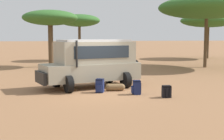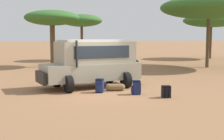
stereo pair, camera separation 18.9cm
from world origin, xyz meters
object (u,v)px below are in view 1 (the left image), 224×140
at_px(acacia_tree_right_mid, 79,21).
at_px(backpack_beside_front_wheel, 100,86).
at_px(duffel_bag_low_black_case, 115,87).
at_px(acacia_tree_distant_right, 209,21).
at_px(safari_vehicle, 92,62).
at_px(backpack_cluster_center, 136,87).
at_px(acacia_tree_far_right, 207,8).
at_px(backpack_near_rear_wheel, 166,92).
at_px(acacia_tree_centre_back, 50,18).

bearing_deg(acacia_tree_right_mid, backpack_beside_front_wheel, -94.32).
relative_size(duffel_bag_low_black_case, acacia_tree_distant_right, 0.14).
xyz_separation_m(backpack_beside_front_wheel, acacia_tree_right_mid, (1.49, 19.76, 3.96)).
height_order(safari_vehicle, acacia_tree_distant_right, acacia_tree_distant_right).
bearing_deg(backpack_cluster_center, acacia_tree_distant_right, 53.14).
distance_m(acacia_tree_far_right, acacia_tree_distant_right, 11.12).
height_order(backpack_cluster_center, backpack_near_rear_wheel, backpack_cluster_center).
bearing_deg(acacia_tree_centre_back, duffel_bag_low_black_case, -78.51).
height_order(backpack_near_rear_wheel, acacia_tree_centre_back, acacia_tree_centre_back).
relative_size(backpack_near_rear_wheel, acacia_tree_right_mid, 0.10).
height_order(backpack_beside_front_wheel, acacia_tree_far_right, acacia_tree_far_right).
distance_m(safari_vehicle, acacia_tree_distant_right, 24.47).
bearing_deg(acacia_tree_right_mid, safari_vehicle, -94.95).
distance_m(backpack_beside_front_wheel, acacia_tree_distant_right, 25.72).
height_order(duffel_bag_low_black_case, acacia_tree_centre_back, acacia_tree_centre_back).
xyz_separation_m(safari_vehicle, backpack_cluster_center, (1.60, -2.41, -0.98)).
bearing_deg(acacia_tree_far_right, acacia_tree_centre_back, 165.16).
distance_m(safari_vehicle, backpack_near_rear_wheel, 4.41).
relative_size(backpack_cluster_center, duffel_bag_low_black_case, 0.67).
bearing_deg(acacia_tree_far_right, backpack_near_rear_wheel, -125.83).
height_order(acacia_tree_right_mid, acacia_tree_distant_right, acacia_tree_distant_right).
distance_m(backpack_beside_front_wheel, backpack_near_rear_wheel, 3.13).
bearing_deg(backpack_cluster_center, acacia_tree_right_mid, 90.08).
distance_m(backpack_beside_front_wheel, acacia_tree_right_mid, 20.20).
height_order(backpack_beside_front_wheel, duffel_bag_low_black_case, backpack_beside_front_wheel).
distance_m(duffel_bag_low_black_case, acacia_tree_distant_right, 25.01).
distance_m(backpack_cluster_center, acacia_tree_distant_right, 25.41).
bearing_deg(duffel_bag_low_black_case, backpack_cluster_center, -57.21).
xyz_separation_m(backpack_cluster_center, acacia_tree_distant_right, (15.05, 20.07, 4.09)).
height_order(safari_vehicle, duffel_bag_low_black_case, safari_vehicle).
xyz_separation_m(backpack_near_rear_wheel, acacia_tree_centre_back, (-4.35, 14.86, 3.87)).
distance_m(safari_vehicle, acacia_tree_right_mid, 18.48).
bearing_deg(backpack_near_rear_wheel, acacia_tree_centre_back, 106.32).
xyz_separation_m(safari_vehicle, duffel_bag_low_black_case, (0.88, -1.30, -1.12)).
distance_m(acacia_tree_centre_back, acacia_tree_distant_right, 19.37).
bearing_deg(acacia_tree_centre_back, backpack_near_rear_wheel, -73.68).
distance_m(backpack_beside_front_wheel, acacia_tree_centre_back, 13.72).
xyz_separation_m(backpack_near_rear_wheel, acacia_tree_distant_right, (14.01, 21.04, 4.15)).
height_order(safari_vehicle, acacia_tree_centre_back, acacia_tree_centre_back).
relative_size(backpack_near_rear_wheel, acacia_tree_distant_right, 0.08).
bearing_deg(duffel_bag_low_black_case, safari_vehicle, 124.30).
distance_m(backpack_near_rear_wheel, acacia_tree_right_mid, 21.95).
relative_size(backpack_near_rear_wheel, duffel_bag_low_black_case, 0.54).
height_order(backpack_cluster_center, duffel_bag_low_black_case, backpack_cluster_center).
bearing_deg(acacia_tree_distant_right, backpack_near_rear_wheel, -123.65).
distance_m(acacia_tree_centre_back, acacia_tree_far_right, 13.12).
height_order(backpack_cluster_center, acacia_tree_far_right, acacia_tree_far_right).
relative_size(safari_vehicle, acacia_tree_right_mid, 1.10).
bearing_deg(backpack_beside_front_wheel, acacia_tree_far_right, 41.79).
bearing_deg(backpack_near_rear_wheel, acacia_tree_far_right, 54.17).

